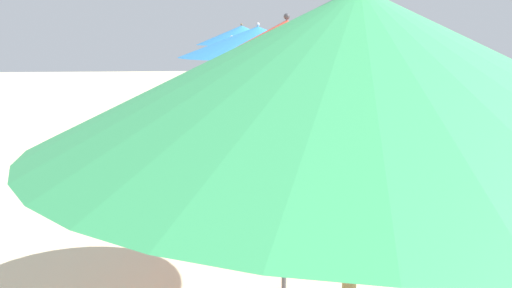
{
  "coord_description": "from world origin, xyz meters",
  "views": [
    {
      "loc": [
        -1.56,
        1.7,
        2.61
      ],
      "look_at": [
        -0.88,
        9.37,
        1.05
      ],
      "focal_mm": 38.9,
      "sensor_mm": 36.0,
      "label": 1
    }
  ],
  "objects_px": {
    "lounger_farthest_shoreside": "(271,107)",
    "lounger_fourth_shoreside": "(312,161)",
    "umbrella_second": "(357,69)",
    "umbrella_farthest": "(242,35)",
    "beach_ball": "(177,131)",
    "lounger_fourth_inland": "(304,192)",
    "umbrella_fourth": "(258,42)",
    "lounger_fifth_shoreside": "(264,128)",
    "umbrella_third": "(286,54)",
    "lounger_third_shoreside": "(341,225)",
    "umbrella_fifth": "(232,46)"
  },
  "relations": [
    {
      "from": "lounger_farthest_shoreside",
      "to": "lounger_fourth_shoreside",
      "type": "bearing_deg",
      "value": -81.83
    },
    {
      "from": "umbrella_second",
      "to": "umbrella_farthest",
      "type": "relative_size",
      "value": 0.98
    },
    {
      "from": "lounger_farthest_shoreside",
      "to": "beach_ball",
      "type": "distance_m",
      "value": 4.04
    },
    {
      "from": "lounger_fourth_inland",
      "to": "umbrella_fourth",
      "type": "bearing_deg",
      "value": 120.49
    },
    {
      "from": "umbrella_second",
      "to": "lounger_fifth_shoreside",
      "type": "bearing_deg",
      "value": 85.54
    },
    {
      "from": "umbrella_fourth",
      "to": "umbrella_third",
      "type": "bearing_deg",
      "value": -91.16
    },
    {
      "from": "lounger_farthest_shoreside",
      "to": "beach_ball",
      "type": "height_order",
      "value": "lounger_farthest_shoreside"
    },
    {
      "from": "umbrella_farthest",
      "to": "beach_ball",
      "type": "distance_m",
      "value": 3.52
    },
    {
      "from": "umbrella_second",
      "to": "lounger_third_shoreside",
      "type": "xyz_separation_m",
      "value": [
        1.13,
        4.57,
        -2.2
      ]
    },
    {
      "from": "lounger_fourth_inland",
      "to": "beach_ball",
      "type": "relative_size",
      "value": 5.11
    },
    {
      "from": "lounger_third_shoreside",
      "to": "lounger_fourth_shoreside",
      "type": "xyz_separation_m",
      "value": [
        0.32,
        3.57,
        -0.04
      ]
    },
    {
      "from": "umbrella_fourth",
      "to": "umbrella_fifth",
      "type": "relative_size",
      "value": 1.09
    },
    {
      "from": "lounger_fourth_shoreside",
      "to": "lounger_farthest_shoreside",
      "type": "relative_size",
      "value": 1.04
    },
    {
      "from": "lounger_fifth_shoreside",
      "to": "umbrella_fifth",
      "type": "bearing_deg",
      "value": -128.52
    },
    {
      "from": "umbrella_second",
      "to": "umbrella_third",
      "type": "height_order",
      "value": "umbrella_second"
    },
    {
      "from": "lounger_third_shoreside",
      "to": "umbrella_farthest",
      "type": "height_order",
      "value": "umbrella_farthest"
    },
    {
      "from": "lounger_third_shoreside",
      "to": "umbrella_third",
      "type": "bearing_deg",
      "value": -114.48
    },
    {
      "from": "umbrella_third",
      "to": "lounger_fifth_shoreside",
      "type": "distance_m",
      "value": 8.66
    },
    {
      "from": "lounger_fourth_shoreside",
      "to": "lounger_fifth_shoreside",
      "type": "distance_m",
      "value": 3.66
    },
    {
      "from": "umbrella_fourth",
      "to": "lounger_fourth_inland",
      "type": "distance_m",
      "value": 2.49
    },
    {
      "from": "lounger_third_shoreside",
      "to": "lounger_farthest_shoreside",
      "type": "bearing_deg",
      "value": 100.14
    },
    {
      "from": "lounger_fourth_shoreside",
      "to": "umbrella_farthest",
      "type": "distance_m",
      "value": 6.52
    },
    {
      "from": "umbrella_fourth",
      "to": "lounger_farthest_shoreside",
      "type": "bearing_deg",
      "value": 81.84
    },
    {
      "from": "lounger_third_shoreside",
      "to": "lounger_farthest_shoreside",
      "type": "xyz_separation_m",
      "value": [
        0.37,
        10.68,
        0.02
      ]
    },
    {
      "from": "umbrella_third",
      "to": "umbrella_fifth",
      "type": "bearing_deg",
      "value": 91.33
    },
    {
      "from": "umbrella_farthest",
      "to": "lounger_fourth_shoreside",
      "type": "bearing_deg",
      "value": -81.35
    },
    {
      "from": "lounger_fourth_shoreside",
      "to": "umbrella_fifth",
      "type": "bearing_deg",
      "value": 105.59
    },
    {
      "from": "umbrella_second",
      "to": "umbrella_fifth",
      "type": "relative_size",
      "value": 1.11
    },
    {
      "from": "lounger_third_shoreside",
      "to": "umbrella_fifth",
      "type": "xyz_separation_m",
      "value": [
        -1.04,
        6.19,
        2.01
      ]
    },
    {
      "from": "lounger_fourth_inland",
      "to": "lounger_fifth_shoreside",
      "type": "xyz_separation_m",
      "value": [
        -0.03,
        5.59,
        0.02
      ]
    },
    {
      "from": "lounger_fourth_inland",
      "to": "lounger_farthest_shoreside",
      "type": "xyz_separation_m",
      "value": [
        0.55,
        9.08,
        0.07
      ]
    },
    {
      "from": "umbrella_third",
      "to": "beach_ball",
      "type": "xyz_separation_m",
      "value": [
        -1.52,
        8.91,
        -2.27
      ]
    },
    {
      "from": "umbrella_second",
      "to": "umbrella_fifth",
      "type": "distance_m",
      "value": 10.76
    },
    {
      "from": "lounger_third_shoreside",
      "to": "beach_ball",
      "type": "height_order",
      "value": "lounger_third_shoreside"
    },
    {
      "from": "lounger_fourth_shoreside",
      "to": "lounger_fifth_shoreside",
      "type": "relative_size",
      "value": 0.97
    },
    {
      "from": "beach_ball",
      "to": "lounger_third_shoreside",
      "type": "bearing_deg",
      "value": -72.85
    },
    {
      "from": "lounger_fifth_shoreside",
      "to": "lounger_fourth_shoreside",
      "type": "bearing_deg",
      "value": -80.47
    },
    {
      "from": "umbrella_third",
      "to": "umbrella_fifth",
      "type": "height_order",
      "value": "umbrella_third"
    },
    {
      "from": "lounger_third_shoreside",
      "to": "umbrella_fifth",
      "type": "height_order",
      "value": "umbrella_fifth"
    },
    {
      "from": "beach_ball",
      "to": "lounger_fourth_inland",
      "type": "bearing_deg",
      "value": -70.24
    },
    {
      "from": "umbrella_second",
      "to": "lounger_fourth_shoreside",
      "type": "distance_m",
      "value": 8.56
    },
    {
      "from": "umbrella_fourth",
      "to": "lounger_fifth_shoreside",
      "type": "height_order",
      "value": "umbrella_fourth"
    },
    {
      "from": "umbrella_fourth",
      "to": "umbrella_farthest",
      "type": "bearing_deg",
      "value": 88.46
    },
    {
      "from": "lounger_third_shoreside",
      "to": "lounger_fourth_shoreside",
      "type": "relative_size",
      "value": 0.99
    },
    {
      "from": "lounger_farthest_shoreside",
      "to": "beach_ball",
      "type": "xyz_separation_m",
      "value": [
        -2.76,
        -2.94,
        -0.17
      ]
    },
    {
      "from": "umbrella_second",
      "to": "umbrella_farthest",
      "type": "distance_m",
      "value": 14.19
    },
    {
      "from": "lounger_fourth_inland",
      "to": "umbrella_second",
      "type": "bearing_deg",
      "value": -100.94
    },
    {
      "from": "lounger_fourth_shoreside",
      "to": "umbrella_fourth",
      "type": "bearing_deg",
      "value": -149.3
    },
    {
      "from": "umbrella_fourth",
      "to": "umbrella_farthest",
      "type": "xyz_separation_m",
      "value": [
        0.19,
        7.06,
        0.07
      ]
    },
    {
      "from": "lounger_third_shoreside",
      "to": "lounger_fifth_shoreside",
      "type": "xyz_separation_m",
      "value": [
        -0.21,
        7.19,
        -0.03
      ]
    }
  ]
}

